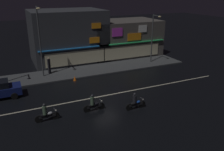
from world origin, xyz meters
TOP-DOWN VIEW (x-y plane):
  - ground_plane at (0.00, 0.00)m, footprint 140.00×140.00m
  - lane_divider_stripe at (0.00, 0.00)m, footprint 26.95×0.16m
  - sidewalk_far at (0.00, 7.69)m, footprint 28.37×4.23m
  - storefront_left_block at (8.51, 13.14)m, footprint 10.99×6.83m
  - storefront_center_block at (0.00, 13.66)m, footprint 9.92×7.87m
  - streetlamp_mid at (-4.57, 7.61)m, footprint 0.44×1.64m
  - streetlamp_east at (10.18, 7.28)m, footprint 0.44×1.64m
  - pedestrian_on_sidewalk at (-3.72, 8.48)m, footprint 0.36×0.36m
  - motorcycle_lead at (-5.95, -2.41)m, footprint 1.90×0.60m
  - motorcycle_following at (1.30, -3.56)m, footprint 1.90×0.60m
  - motorcycle_opposite_lane at (-2.07, -2.38)m, footprint 1.90×0.60m
  - traffic_cone at (-1.55, 5.16)m, footprint 0.36×0.36m

SIDE VIEW (x-z plane):
  - ground_plane at x=0.00m, z-range 0.00..0.00m
  - lane_divider_stripe at x=0.00m, z-range 0.00..0.01m
  - sidewalk_far at x=0.00m, z-range 0.00..0.14m
  - traffic_cone at x=-1.55m, z-range 0.00..0.55m
  - motorcycle_lead at x=-5.95m, z-range -0.13..1.39m
  - motorcycle_following at x=1.30m, z-range -0.13..1.39m
  - motorcycle_opposite_lane at x=-2.07m, z-range -0.13..1.39m
  - pedestrian_on_sidewalk at x=-3.72m, z-range 0.07..2.04m
  - storefront_left_block at x=8.51m, z-range 0.00..5.37m
  - storefront_center_block at x=0.00m, z-range 0.00..7.15m
  - streetlamp_east at x=10.18m, z-range 0.77..7.29m
  - streetlamp_mid at x=-4.57m, z-range 0.80..8.72m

